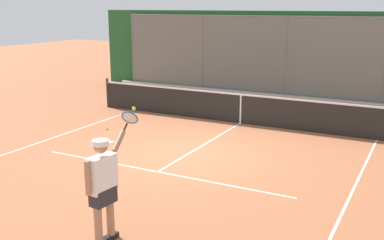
# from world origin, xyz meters

# --- Properties ---
(ground_plane) EXTENTS (60.00, 60.00, 0.00)m
(ground_plane) POSITION_xyz_m (0.00, 0.00, 0.00)
(ground_plane) COLOR #A8603D
(court_line_markings) EXTENTS (8.26, 9.15, 0.01)m
(court_line_markings) POSITION_xyz_m (0.00, 1.74, 0.00)
(court_line_markings) COLOR white
(court_line_markings) RESTS_ON ground
(fence_backdrop) EXTENTS (17.82, 1.37, 3.45)m
(fence_backdrop) POSITION_xyz_m (0.00, -8.99, 1.71)
(fence_backdrop) COLOR slate
(fence_backdrop) RESTS_ON ground
(tennis_net) EXTENTS (10.61, 0.09, 1.07)m
(tennis_net) POSITION_xyz_m (0.00, -3.61, 0.49)
(tennis_net) COLOR #2D2D2D
(tennis_net) RESTS_ON ground
(tennis_player) EXTENTS (0.38, 1.43, 2.00)m
(tennis_player) POSITION_xyz_m (-0.96, 4.51, 1.01)
(tennis_player) COLOR black
(tennis_player) RESTS_ON ground
(tennis_ball_near_baseline) EXTENTS (0.07, 0.07, 0.07)m
(tennis_ball_near_baseline) POSITION_xyz_m (3.29, -0.99, 0.03)
(tennis_ball_near_baseline) COLOR #C1D138
(tennis_ball_near_baseline) RESTS_ON ground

